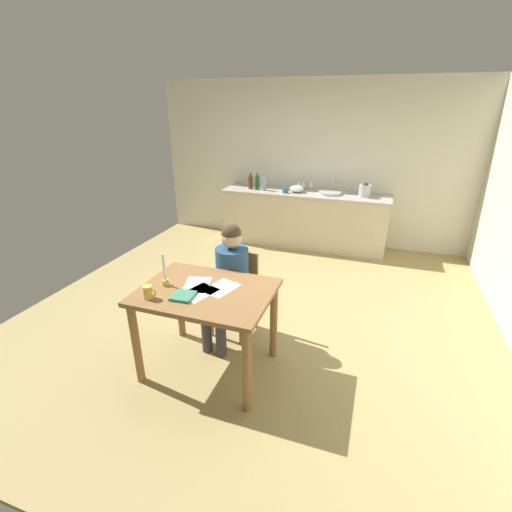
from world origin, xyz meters
The scene contains 22 objects.
ground_plane centered at (0.00, 0.00, -0.02)m, with size 5.20×5.20×0.04m, color tan.
wall_back centered at (0.00, 2.60, 1.30)m, with size 5.20×0.12×2.60m, color beige.
kitchen_counter centered at (0.00, 2.24, 0.45)m, with size 2.68×0.64×0.90m.
dining_table centered at (-0.13, -1.09, 0.66)m, with size 1.10×0.83×0.80m.
chair_at_table centered at (-0.12, -0.43, 0.47)m, with size 0.45×0.45×0.85m.
person_seated centered at (-0.14, -0.58, 0.68)m, with size 0.37×0.62×1.19m.
coffee_mug centered at (-0.50, -1.35, 0.85)m, with size 0.12×0.08×0.11m.
candlestick centered at (-0.49, -1.12, 0.88)m, with size 0.06×0.06×0.29m.
book_magazine centered at (-0.24, -1.25, 0.81)m, with size 0.17×0.18×0.02m, color #3A8166.
paper_letter centered at (-0.02, -1.01, 0.80)m, with size 0.21×0.30×0.00m, color white.
paper_bill centered at (-0.24, -1.03, 0.80)m, with size 0.21×0.30×0.00m, color white.
paper_envelope centered at (-0.16, -1.14, 0.80)m, with size 0.21×0.30×0.00m, color white.
sink_unit centered at (0.40, 2.24, 0.92)m, with size 0.36×0.36×0.24m.
bottle_oil centered at (-0.92, 2.20, 1.01)m, with size 0.08×0.08×0.25m.
bottle_vinegar centered at (-0.80, 2.18, 1.01)m, with size 0.06×0.06×0.27m.
bottle_wine_red centered at (-0.68, 2.16, 1.01)m, with size 0.08×0.08×0.26m.
mixing_bowl centered at (-0.13, 2.21, 0.95)m, with size 0.24×0.24×0.11m, color white.
stovetop_kettle centered at (0.92, 2.24, 1.00)m, with size 0.18×0.18×0.22m.
wine_glass_near_sink centered at (0.05, 2.39, 1.01)m, with size 0.07×0.07×0.15m.
wine_glass_by_kettle centered at (-0.07, 2.39, 1.01)m, with size 0.07×0.07×0.15m.
wine_glass_back_left centered at (-0.15, 2.39, 1.01)m, with size 0.07×0.07×0.15m.
teacup_on_counter centered at (-0.29, 2.09, 0.94)m, with size 0.12×0.09×0.09m.
Camera 1 is at (1.13, -3.44, 2.23)m, focal length 25.26 mm.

